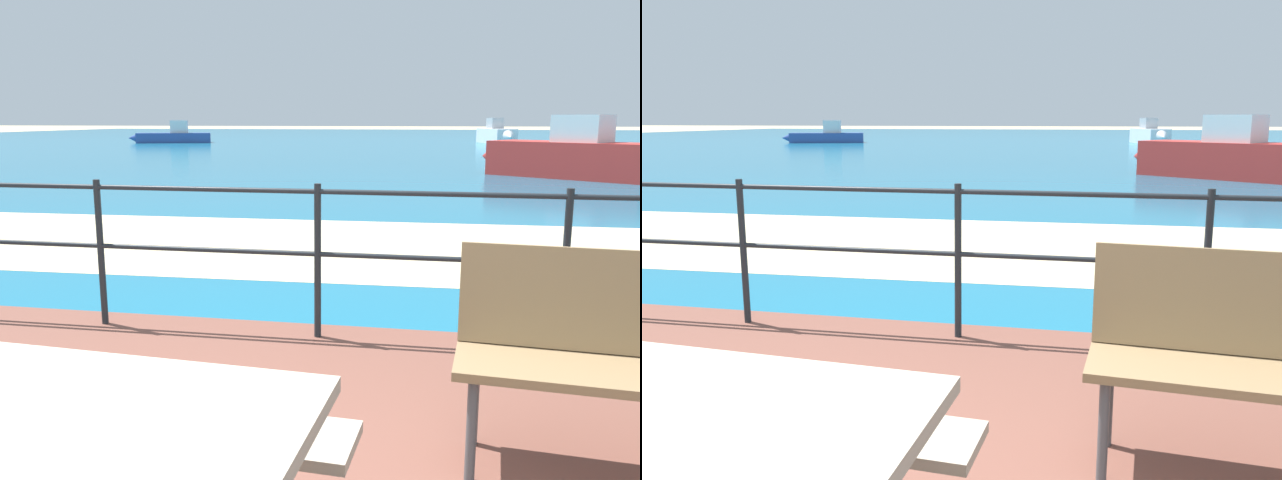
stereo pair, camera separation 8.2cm
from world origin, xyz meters
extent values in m
cube|color=#196B8E|center=(0.00, 40.00, 0.01)|extent=(90.00, 90.00, 0.01)
cube|color=beige|center=(0.00, 5.61, 0.01)|extent=(54.07, 4.74, 0.01)
cube|color=tan|center=(-0.25, 0.23, 0.52)|extent=(1.54, 0.37, 0.04)
cylinder|color=#4C5156|center=(0.88, 0.83, 0.28)|extent=(0.04, 0.04, 0.44)
cylinder|color=#4C5156|center=(0.91, 1.13, 0.28)|extent=(0.04, 0.04, 0.44)
cylinder|color=#1E2328|center=(-1.48, 2.36, 0.55)|extent=(0.04, 0.04, 0.98)
cylinder|color=#1E2328|center=(0.00, 2.36, 0.55)|extent=(0.04, 0.04, 0.98)
cylinder|color=#1E2328|center=(1.48, 2.36, 0.55)|extent=(0.04, 0.04, 0.98)
cylinder|color=#1E2328|center=(0.00, 2.36, 0.99)|extent=(5.90, 0.03, 0.03)
cylinder|color=#1E2328|center=(0.00, 2.36, 0.60)|extent=(5.90, 0.03, 0.03)
cube|color=red|center=(3.88, 15.02, 0.44)|extent=(3.88, 3.27, 0.87)
cube|color=silver|center=(4.12, 14.86, 1.20)|extent=(1.53, 1.50, 0.65)
cone|color=red|center=(2.11, 16.26, 0.44)|extent=(0.86, 0.93, 0.78)
cube|color=silver|center=(4.04, 37.33, 0.43)|extent=(2.05, 4.12, 0.85)
cube|color=#A5A8AD|center=(3.97, 37.61, 1.16)|extent=(0.96, 1.33, 0.61)
cone|color=silver|center=(4.55, 35.16, 0.43)|extent=(0.86, 0.66, 0.76)
cube|color=#2D478C|center=(-14.80, 34.78, 0.30)|extent=(4.53, 2.79, 0.58)
cube|color=silver|center=(-14.50, 34.89, 0.96)|extent=(1.29, 1.35, 0.74)
cone|color=#2D478C|center=(-17.07, 34.00, 0.30)|extent=(0.64, 0.66, 0.52)
camera|label=1|loc=(0.72, -1.47, 1.43)|focal=35.76mm
camera|label=2|loc=(0.80, -1.46, 1.43)|focal=35.76mm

